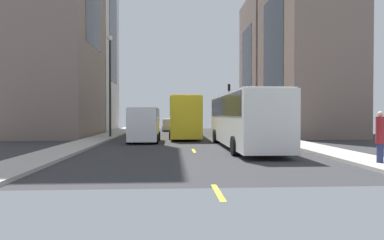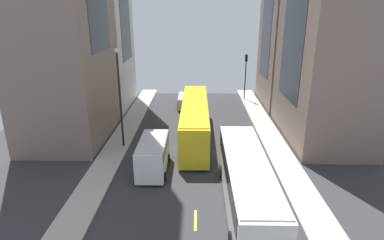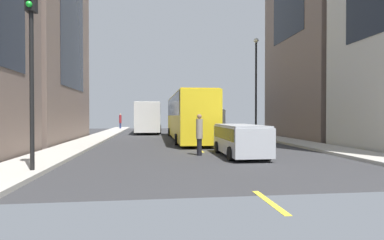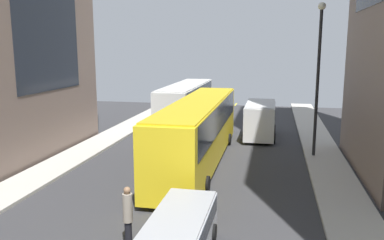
% 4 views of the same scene
% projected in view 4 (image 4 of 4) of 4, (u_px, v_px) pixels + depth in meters
% --- Properties ---
extents(ground_plane, '(40.88, 40.88, 0.00)m').
position_uv_depth(ground_plane, '(204.00, 150.00, 25.43)').
color(ground_plane, '#333335').
extents(sidewalk_west, '(2.24, 44.00, 0.15)m').
position_uv_depth(sidewalk_west, '(98.00, 144.00, 26.87)').
color(sidewalk_west, '#B2ADA3').
rests_on(sidewalk_west, ground).
extents(sidewalk_east, '(2.24, 44.00, 0.15)m').
position_uv_depth(sidewalk_east, '(323.00, 155.00, 23.95)').
color(sidewalk_east, '#B2ADA3').
rests_on(sidewalk_east, ground).
extents(lane_stripe_1, '(0.16, 2.00, 0.01)m').
position_uv_depth(lane_stripe_1, '(157.00, 219.00, 15.31)').
color(lane_stripe_1, yellow).
rests_on(lane_stripe_1, ground).
extents(lane_stripe_2, '(0.16, 2.00, 0.01)m').
position_uv_depth(lane_stripe_2, '(204.00, 150.00, 25.42)').
color(lane_stripe_2, yellow).
rests_on(lane_stripe_2, ground).
extents(lane_stripe_3, '(0.16, 2.00, 0.01)m').
position_uv_depth(lane_stripe_3, '(224.00, 121.00, 35.53)').
color(lane_stripe_3, yellow).
rests_on(lane_stripe_3, ground).
extents(lane_stripe_4, '(0.16, 2.00, 0.01)m').
position_uv_depth(lane_stripe_4, '(236.00, 104.00, 45.64)').
color(lane_stripe_4, yellow).
rests_on(lane_stripe_4, ground).
extents(city_bus_white, '(2.80, 12.35, 3.35)m').
position_uv_depth(city_bus_white, '(186.00, 100.00, 34.45)').
color(city_bus_white, silver).
rests_on(city_bus_white, ground).
extents(streetcar_yellow, '(2.70, 14.62, 3.59)m').
position_uv_depth(streetcar_yellow, '(199.00, 126.00, 22.36)').
color(streetcar_yellow, yellow).
rests_on(streetcar_yellow, ground).
extents(delivery_van_white, '(2.25, 5.07, 2.58)m').
position_uv_depth(delivery_van_white, '(260.00, 117.00, 28.62)').
color(delivery_van_white, white).
rests_on(delivery_van_white, ground).
extents(car_silver_0, '(1.88, 4.50, 1.52)m').
position_uv_depth(car_silver_0, '(179.00, 233.00, 12.19)').
color(car_silver_0, '#B7BABF').
rests_on(car_silver_0, ground).
extents(pedestrian_crossing_mid, '(0.32, 0.32, 2.03)m').
position_uv_depth(pedestrian_crossing_mid, '(128.00, 214.00, 13.12)').
color(pedestrian_crossing_mid, black).
rests_on(pedestrian_crossing_mid, ground).
extents(pedestrian_waiting_curb, '(0.34, 0.34, 2.08)m').
position_uv_depth(pedestrian_waiting_curb, '(166.00, 96.00, 42.79)').
color(pedestrian_waiting_curb, navy).
rests_on(pedestrian_waiting_curb, ground).
extents(streetlamp_near, '(0.44, 0.44, 8.85)m').
position_uv_depth(streetlamp_near, '(318.00, 66.00, 22.80)').
color(streetlamp_near, black).
rests_on(streetlamp_near, ground).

